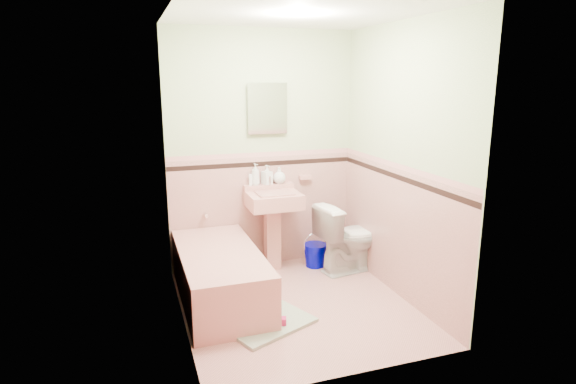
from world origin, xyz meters
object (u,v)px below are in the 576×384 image
object	(u,v)px
sink	(274,232)
medicine_cabinet	(267,108)
soap_bottle_mid	(267,175)
soap_bottle_right	(279,175)
soap_bottle_left	(255,174)
toilet	(350,237)
bucket	(315,255)
shoe	(278,321)
bathtub	(220,277)

from	to	relation	value
sink	medicine_cabinet	size ratio (longest dim) A/B	1.91
soap_bottle_mid	soap_bottle_right	bearing A→B (deg)	0.00
soap_bottle_left	toilet	size ratio (longest dim) A/B	0.31
soap_bottle_mid	soap_bottle_right	xyz separation A→B (m)	(0.14, 0.00, -0.01)
bucket	shoe	distance (m)	1.39
bathtub	soap_bottle_right	world-z (taller)	soap_bottle_right
medicine_cabinet	soap_bottle_right	xyz separation A→B (m)	(0.12, -0.03, -0.71)
sink	medicine_cabinet	bearing A→B (deg)	90.00
sink	soap_bottle_right	size ratio (longest dim) A/B	4.88
soap_bottle_left	toilet	distance (m)	1.20
sink	toilet	bearing A→B (deg)	-18.57
medicine_cabinet	bathtub	bearing A→B (deg)	-132.58
bathtub	soap_bottle_left	size ratio (longest dim) A/B	6.61
soap_bottle_right	soap_bottle_left	bearing A→B (deg)	180.00
soap_bottle_left	shoe	world-z (taller)	soap_bottle_left
sink	soap_bottle_left	distance (m)	0.64
medicine_cabinet	bucket	bearing A→B (deg)	-28.10
soap_bottle_left	shoe	xyz separation A→B (m)	(-0.19, -1.36, -0.96)
soap_bottle_left	soap_bottle_right	bearing A→B (deg)	0.00
shoe	soap_bottle_right	bearing A→B (deg)	89.01
shoe	bathtub	bearing A→B (deg)	135.71
sink	soap_bottle_right	distance (m)	0.61
bucket	shoe	bearing A→B (deg)	-124.63
bucket	soap_bottle_left	bearing A→B (deg)	160.41
sink	soap_bottle_left	bearing A→B (deg)	128.70
sink	soap_bottle_left	xyz separation A→B (m)	(-0.14, 0.18, 0.60)
soap_bottle_mid	bucket	bearing A→B (deg)	-24.25
sink	soap_bottle_left	world-z (taller)	soap_bottle_left
medicine_cabinet	soap_bottle_right	size ratio (longest dim) A/B	2.56
soap_bottle_right	toilet	bearing A→B (deg)	-34.08
medicine_cabinet	soap_bottle_left	bearing A→B (deg)	-168.25
bathtub	medicine_cabinet	size ratio (longest dim) A/B	3.37
bucket	soap_bottle_mid	bearing A→B (deg)	155.75
bathtub	soap_bottle_mid	bearing A→B (deg)	47.01
sink	shoe	world-z (taller)	sink
soap_bottle_mid	shoe	bearing A→B (deg)	-103.05
soap_bottle_right	bucket	xyz separation A→B (m)	(0.34, -0.21, -0.87)
medicine_cabinet	shoe	world-z (taller)	medicine_cabinet
bucket	toilet	bearing A→B (deg)	-35.95
medicine_cabinet	bucket	size ratio (longest dim) A/B	1.77
medicine_cabinet	shoe	size ratio (longest dim) A/B	3.10
bathtub	soap_bottle_mid	size ratio (longest dim) A/B	7.39
bathtub	bucket	distance (m)	1.24
sink	soap_bottle_mid	distance (m)	0.61
toilet	shoe	bearing A→B (deg)	121.12
bucket	bathtub	bearing A→B (deg)	-156.41
shoe	toilet	bearing A→B (deg)	57.38
toilet	soap_bottle_left	bearing A→B (deg)	55.46
medicine_cabinet	soap_bottle_left	xyz separation A→B (m)	(-0.14, -0.03, -0.68)
sink	toilet	xyz separation A→B (m)	(0.76, -0.26, -0.05)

